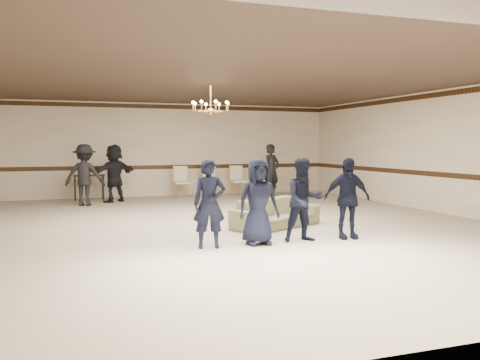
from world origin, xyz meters
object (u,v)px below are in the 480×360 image
at_px(settee, 276,213).
at_px(adult_left, 85,175).
at_px(banquet_chair_left, 182,182).
at_px(adult_mid, 114,173).
at_px(console_table, 89,187).
at_px(adult_right, 272,171).
at_px(boy_b, 258,202).
at_px(boy_a, 209,204).
at_px(banquet_chair_right, 238,181).
at_px(boy_d, 347,198).
at_px(boy_c, 304,200).
at_px(chandelier, 211,97).
at_px(banquet_chair_mid, 211,181).

distance_m(settee, adult_left, 6.58).
xyz_separation_m(settee, banquet_chair_left, (-0.55, 6.78, 0.20)).
bearing_deg(banquet_chair_left, adult_mid, -160.63).
bearing_deg(adult_mid, adult_left, 7.69).
relative_size(adult_left, console_table, 1.84).
bearing_deg(adult_right, boy_b, -138.07).
bearing_deg(adult_mid, boy_b, 72.85).
bearing_deg(boy_a, settee, 50.73).
relative_size(adult_left, banquet_chair_right, 1.75).
bearing_deg(boy_a, boy_d, 10.42).
distance_m(boy_c, banquet_chair_right, 8.58).
distance_m(boy_b, console_table, 8.99).
relative_size(boy_a, boy_b, 1.00).
bearing_deg(chandelier, boy_c, -74.32).
bearing_deg(adult_left, adult_mid, -123.98).
xyz_separation_m(chandelier, banquet_chair_mid, (1.48, 5.28, -2.36)).
xyz_separation_m(settee, console_table, (-3.55, 6.98, 0.10)).
distance_m(boy_a, settee, 2.59).
distance_m(chandelier, console_table, 6.52).
distance_m(adult_left, console_table, 1.68).
bearing_deg(boy_a, adult_left, 114.71).
bearing_deg(boy_d, adult_mid, 123.82).
bearing_deg(console_table, banquet_chair_mid, -2.52).
xyz_separation_m(boy_d, banquet_chair_mid, (-0.31, 8.43, -0.26)).
distance_m(settee, adult_right, 6.14).
bearing_deg(adult_right, console_table, 143.65).
distance_m(banquet_chair_left, banquet_chair_right, 2.00).
distance_m(adult_mid, banquet_chair_right, 4.36).
bearing_deg(boy_d, chandelier, 128.45).
bearing_deg(boy_c, banquet_chair_left, 97.17).
relative_size(chandelier, settee, 0.44).
height_order(adult_right, banquet_chair_mid, adult_right).
xyz_separation_m(boy_c, boy_d, (0.90, 0.00, 0.00)).
bearing_deg(adult_mid, banquet_chair_left, 166.79).
xyz_separation_m(boy_a, boy_d, (2.70, 0.00, 0.00)).
bearing_deg(adult_mid, adult_right, 145.33).
xyz_separation_m(boy_b, boy_d, (1.80, 0.00, 0.00)).
height_order(boy_a, console_table, boy_a).
bearing_deg(settee, boy_c, -122.50).
bearing_deg(banquet_chair_mid, chandelier, -106.39).
xyz_separation_m(boy_b, console_table, (-2.51, 8.63, -0.36)).
bearing_deg(banquet_chair_right, banquet_chair_left, -178.99).
relative_size(banquet_chair_left, banquet_chair_right, 1.00).
bearing_deg(banquet_chair_mid, settee, -94.55).
distance_m(boy_c, settee, 1.72).
distance_m(boy_a, banquet_chair_right, 9.09).
height_order(boy_a, boy_b, same).
bearing_deg(settee, banquet_chair_mid, 58.80).
bearing_deg(adult_mid, settee, 84.84).
height_order(boy_c, banquet_chair_mid, boy_c).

